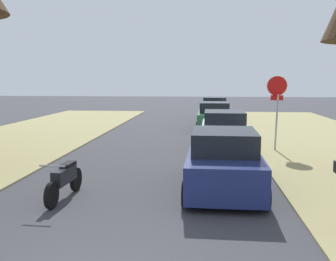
# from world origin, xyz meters

# --- Properties ---
(stop_sign_far) EXTENTS (0.81, 0.45, 2.96)m
(stop_sign_far) POSITION_xyz_m (4.45, 11.60, 2.18)
(stop_sign_far) COLOR #9EA0A5
(stop_sign_far) RESTS_ON grass_verge_right
(parked_sedan_navy) EXTENTS (2.00, 4.43, 1.57)m
(parked_sedan_navy) POSITION_xyz_m (2.12, 5.94, 0.72)
(parked_sedan_navy) COLOR navy
(parked_sedan_navy) RESTS_ON ground
(parked_sedan_white) EXTENTS (2.00, 4.43, 1.57)m
(parked_sedan_white) POSITION_xyz_m (2.43, 11.97, 0.72)
(parked_sedan_white) COLOR white
(parked_sedan_white) RESTS_ON ground
(parked_sedan_green) EXTENTS (2.00, 4.43, 1.57)m
(parked_sedan_green) POSITION_xyz_m (2.17, 18.13, 0.72)
(parked_sedan_green) COLOR #28663D
(parked_sedan_green) RESTS_ON ground
(parked_sedan_tan) EXTENTS (2.00, 4.43, 1.57)m
(parked_sedan_tan) POSITION_xyz_m (2.34, 24.43, 0.72)
(parked_sedan_tan) COLOR tan
(parked_sedan_tan) RESTS_ON ground
(parked_motorcycle) EXTENTS (0.60, 2.05, 0.97)m
(parked_motorcycle) POSITION_xyz_m (-1.72, 4.69, 0.48)
(parked_motorcycle) COLOR black
(parked_motorcycle) RESTS_ON ground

